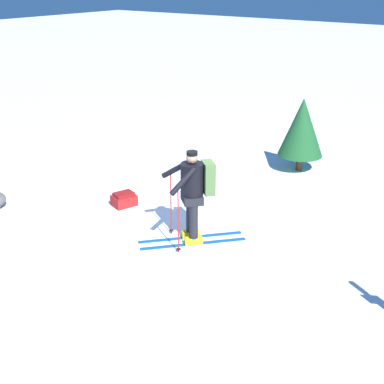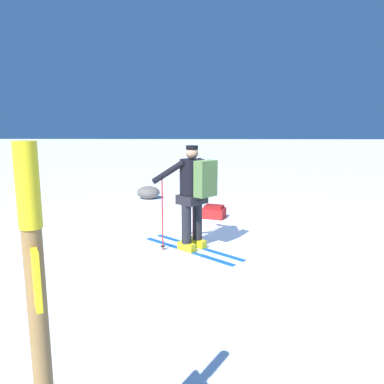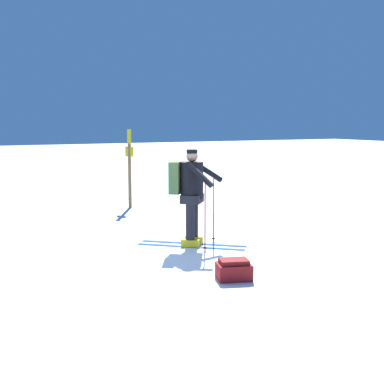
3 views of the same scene
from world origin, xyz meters
TOP-DOWN VIEW (x-y plane):
  - ground_plane at (0.00, 0.00)m, footprint 80.00×80.00m
  - skier at (-0.49, -0.49)m, footprint 1.60×1.47m
  - dropped_backpack at (-0.11, 1.50)m, footprint 0.53×0.46m
  - pine_tree at (3.79, -0.38)m, footprint 1.02×1.02m

SIDE VIEW (x-z plane):
  - ground_plane at x=0.00m, z-range 0.00..0.00m
  - dropped_backpack at x=-0.11m, z-range -0.01..0.26m
  - skier at x=-0.49m, z-range 0.14..1.76m
  - pine_tree at x=3.79m, z-range 0.18..1.88m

